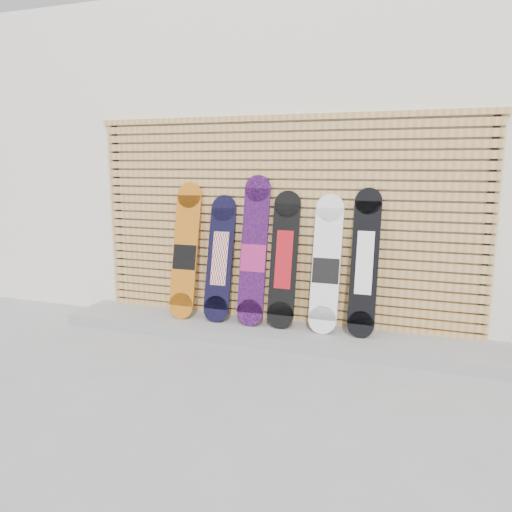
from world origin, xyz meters
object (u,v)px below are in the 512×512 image
object	(u,v)px
snowboard_0	(185,251)
snowboard_1	(220,258)
snowboard_4	(326,265)
snowboard_3	(284,260)
snowboard_2	(254,252)
snowboard_5	(365,263)

from	to	relation	value
snowboard_0	snowboard_1	bearing A→B (deg)	1.41
snowboard_4	snowboard_3	bearing A→B (deg)	178.80
snowboard_2	snowboard_5	size ratio (longest dim) A/B	1.08
snowboard_1	snowboard_2	bearing A→B (deg)	-0.44
snowboard_0	snowboard_2	world-z (taller)	snowboard_2
snowboard_1	snowboard_0	bearing A→B (deg)	-178.59
snowboard_4	snowboard_0	bearing A→B (deg)	-179.50
snowboard_3	snowboard_4	bearing A→B (deg)	-1.20
snowboard_2	snowboard_5	world-z (taller)	snowboard_2
snowboard_1	snowboard_4	size ratio (longest dim) A/B	0.98
snowboard_0	snowboard_5	xyz separation A→B (m)	(1.95, 0.02, -0.00)
snowboard_2	snowboard_4	bearing A→B (deg)	0.49
snowboard_0	snowboard_5	distance (m)	1.95
snowboard_1	snowboard_2	distance (m)	0.40
snowboard_1	snowboard_3	world-z (taller)	snowboard_3
snowboard_4	snowboard_5	distance (m)	0.38
snowboard_1	snowboard_4	distance (m)	1.16
snowboard_0	snowboard_5	world-z (taller)	snowboard_0
snowboard_1	snowboard_4	xyz separation A→B (m)	(1.16, 0.00, 0.01)
snowboard_0	snowboard_4	world-z (taller)	snowboard_0
snowboard_3	snowboard_4	world-z (taller)	snowboard_3
snowboard_2	snowboard_4	xyz separation A→B (m)	(0.77, 0.01, -0.09)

